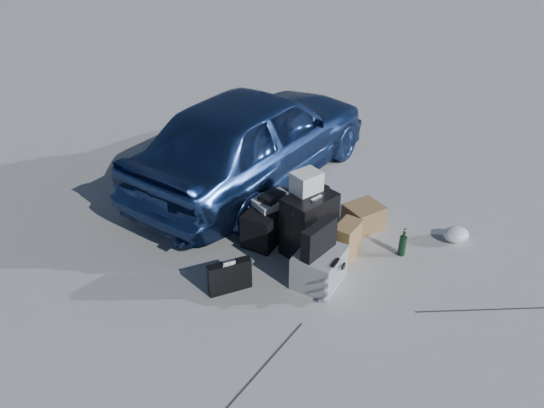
# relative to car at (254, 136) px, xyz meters

# --- Properties ---
(ground) EXTENTS (60.00, 60.00, 0.00)m
(ground) POSITION_rel_car_xyz_m (-0.54, -2.11, -0.62)
(ground) COLOR #A4A4A0
(ground) RESTS_ON ground
(car) EXTENTS (3.91, 2.47, 1.24)m
(car) POSITION_rel_car_xyz_m (0.00, 0.00, 0.00)
(car) COLOR #2B4886
(car) RESTS_ON ground
(pelican_case) EXTENTS (0.60, 0.55, 0.35)m
(pelican_case) POSITION_rel_car_xyz_m (-0.70, -2.00, -0.44)
(pelican_case) COLOR #A2A6A8
(pelican_case) RESTS_ON ground
(laptop_bag) EXTENTS (0.43, 0.19, 0.32)m
(laptop_bag) POSITION_rel_car_xyz_m (-0.71, -1.99, -0.11)
(laptop_bag) COLOR black
(laptop_bag) RESTS_ON pelican_case
(briefcase) EXTENTS (0.42, 0.19, 0.32)m
(briefcase) POSITION_rel_car_xyz_m (-1.44, -1.58, -0.46)
(briefcase) COLOR black
(briefcase) RESTS_ON ground
(suitcase_left) EXTENTS (0.53, 0.23, 0.67)m
(suitcase_left) POSITION_rel_car_xyz_m (-0.45, -1.65, -0.29)
(suitcase_left) COLOR black
(suitcase_left) RESTS_ON ground
(suitcase_right) EXTENTS (0.57, 0.27, 0.65)m
(suitcase_right) POSITION_rel_car_xyz_m (-0.44, -1.46, -0.29)
(suitcase_right) COLOR black
(suitcase_right) RESTS_ON ground
(white_carton) EXTENTS (0.27, 0.22, 0.22)m
(white_carton) POSITION_rel_car_xyz_m (-0.42, -1.46, 0.14)
(white_carton) COLOR silver
(white_carton) RESTS_ON suitcase_right
(duffel_bag) EXTENTS (0.83, 0.60, 0.38)m
(duffel_bag) POSITION_rel_car_xyz_m (-0.56, -1.08, -0.43)
(duffel_bag) COLOR black
(duffel_bag) RESTS_ON ground
(flat_box_white) EXTENTS (0.42, 0.33, 0.07)m
(flat_box_white) POSITION_rel_car_xyz_m (-0.55, -1.08, -0.20)
(flat_box_white) COLOR silver
(flat_box_white) RESTS_ON duffel_bag
(flat_box_black) EXTENTS (0.30, 0.25, 0.06)m
(flat_box_black) POSITION_rel_car_xyz_m (-0.57, -1.10, -0.14)
(flat_box_black) COLOR black
(flat_box_black) RESTS_ON flat_box_white
(kraft_bag) EXTENTS (0.36, 0.28, 0.42)m
(kraft_bag) POSITION_rel_car_xyz_m (-0.23, -1.89, -0.41)
(kraft_bag) COLOR #A68148
(kraft_bag) RESTS_ON ground
(cardboard_box) EXTENTS (0.41, 0.37, 0.28)m
(cardboard_box) POSITION_rel_car_xyz_m (0.31, -1.61, -0.48)
(cardboard_box) COLOR #9B6743
(cardboard_box) RESTS_ON ground
(plastic_bag) EXTENTS (0.33, 0.31, 0.15)m
(plastic_bag) POSITION_rel_car_xyz_m (0.92, -2.39, -0.54)
(plastic_bag) COLOR white
(plastic_bag) RESTS_ON ground
(green_bottle) EXTENTS (0.08, 0.08, 0.30)m
(green_bottle) POSITION_rel_car_xyz_m (0.27, -2.20, -0.47)
(green_bottle) COLOR black
(green_bottle) RESTS_ON ground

